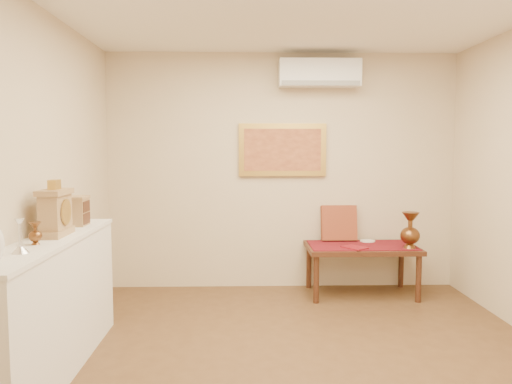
{
  "coord_description": "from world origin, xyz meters",
  "views": [
    {
      "loc": [
        -0.45,
        -3.5,
        1.62
      ],
      "look_at": [
        -0.33,
        1.15,
        1.21
      ],
      "focal_mm": 35.0,
      "sensor_mm": 36.0,
      "label": 1
    }
  ],
  "objects_px": {
    "wooden_chest": "(77,211)",
    "low_table": "(361,251)",
    "display_ledge": "(51,307)",
    "brass_urn_tall": "(410,226)",
    "mantel_clock": "(56,212)"
  },
  "relations": [
    {
      "from": "brass_urn_tall",
      "to": "mantel_clock",
      "type": "distance_m",
      "value": 3.53
    },
    {
      "from": "display_ledge",
      "to": "mantel_clock",
      "type": "xyz_separation_m",
      "value": [
        0.01,
        0.14,
        0.66
      ]
    },
    {
      "from": "mantel_clock",
      "to": "wooden_chest",
      "type": "bearing_deg",
      "value": 90.38
    },
    {
      "from": "display_ledge",
      "to": "low_table",
      "type": "bearing_deg",
      "value": 35.1
    },
    {
      "from": "low_table",
      "to": "brass_urn_tall",
      "type": "bearing_deg",
      "value": -20.94
    },
    {
      "from": "brass_urn_tall",
      "to": "wooden_chest",
      "type": "bearing_deg",
      "value": -161.16
    },
    {
      "from": "mantel_clock",
      "to": "brass_urn_tall",
      "type": "bearing_deg",
      "value": 26.37
    },
    {
      "from": "low_table",
      "to": "display_ledge",
      "type": "bearing_deg",
      "value": -144.9
    },
    {
      "from": "display_ledge",
      "to": "low_table",
      "type": "relative_size",
      "value": 1.68
    },
    {
      "from": "brass_urn_tall",
      "to": "low_table",
      "type": "height_order",
      "value": "brass_urn_tall"
    },
    {
      "from": "brass_urn_tall",
      "to": "mantel_clock",
      "type": "height_order",
      "value": "mantel_clock"
    },
    {
      "from": "brass_urn_tall",
      "to": "low_table",
      "type": "bearing_deg",
      "value": 159.06
    },
    {
      "from": "wooden_chest",
      "to": "low_table",
      "type": "xyz_separation_m",
      "value": [
        2.67,
        1.26,
        -0.62
      ]
    },
    {
      "from": "brass_urn_tall",
      "to": "mantel_clock",
      "type": "bearing_deg",
      "value": -153.63
    },
    {
      "from": "mantel_clock",
      "to": "low_table",
      "type": "relative_size",
      "value": 0.34
    }
  ]
}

